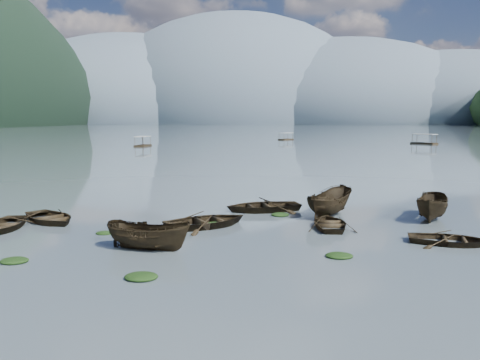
# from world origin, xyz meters

# --- Properties ---
(ground_plane) EXTENTS (2400.00, 2400.00, 0.00)m
(ground_plane) POSITION_xyz_m (0.00, 0.00, 0.00)
(ground_plane) COLOR #48545A
(haze_mtn_a) EXTENTS (520.00, 520.00, 280.00)m
(haze_mtn_a) POSITION_xyz_m (-260.00, 900.00, 0.00)
(haze_mtn_a) COLOR #475666
(haze_mtn_a) RESTS_ON ground
(haze_mtn_b) EXTENTS (520.00, 520.00, 340.00)m
(haze_mtn_b) POSITION_xyz_m (-60.00, 900.00, 0.00)
(haze_mtn_b) COLOR #475666
(haze_mtn_b) RESTS_ON ground
(haze_mtn_c) EXTENTS (520.00, 520.00, 260.00)m
(haze_mtn_c) POSITION_xyz_m (140.00, 900.00, 0.00)
(haze_mtn_c) COLOR #475666
(haze_mtn_c) RESTS_ON ground
(haze_mtn_d) EXTENTS (520.00, 520.00, 220.00)m
(haze_mtn_d) POSITION_xyz_m (320.00, 900.00, 0.00)
(haze_mtn_d) COLOR #475666
(haze_mtn_d) RESTS_ON ground
(rowboat_0) EXTENTS (3.60, 4.65, 0.88)m
(rowboat_0) POSITION_xyz_m (-12.63, 5.61, 0.00)
(rowboat_0) COLOR black
(rowboat_0) RESTS_ON ground
(rowboat_1) EXTENTS (5.88, 5.48, 0.99)m
(rowboat_1) POSITION_xyz_m (-1.57, 6.98, 0.00)
(rowboat_1) COLOR black
(rowboat_1) RESTS_ON ground
(rowboat_2) EXTENTS (4.44, 2.48, 1.62)m
(rowboat_2) POSITION_xyz_m (-3.64, 2.13, 0.00)
(rowboat_2) COLOR black
(rowboat_2) RESTS_ON ground
(rowboat_3) EXTENTS (2.79, 3.86, 0.79)m
(rowboat_3) POSITION_xyz_m (5.33, 7.26, 0.00)
(rowboat_3) COLOR black
(rowboat_3) RESTS_ON ground
(rowboat_4) EXTENTS (4.41, 3.59, 0.80)m
(rowboat_4) POSITION_xyz_m (10.65, 3.93, 0.00)
(rowboat_4) COLOR black
(rowboat_4) RESTS_ON ground
(rowboat_5) EXTENTS (3.46, 4.90, 1.78)m
(rowboat_5) POSITION_xyz_m (11.76, 9.71, 0.00)
(rowboat_5) COLOR black
(rowboat_5) RESTS_ON ground
(rowboat_6) EXTENTS (5.41, 5.31, 0.92)m
(rowboat_6) POSITION_xyz_m (-10.92, 7.58, 0.00)
(rowboat_6) COLOR black
(rowboat_6) RESTS_ON ground
(rowboat_7) EXTENTS (5.75, 4.82, 1.02)m
(rowboat_7) POSITION_xyz_m (1.52, 11.73, 0.00)
(rowboat_7) COLOR black
(rowboat_7) RESTS_ON ground
(rowboat_8) EXTENTS (4.11, 5.14, 1.89)m
(rowboat_8) POSITION_xyz_m (5.69, 10.49, 0.00)
(rowboat_8) COLOR black
(rowboat_8) RESTS_ON ground
(weed_clump_0) EXTENTS (1.18, 0.96, 0.26)m
(weed_clump_0) POSITION_xyz_m (-8.77, -0.15, 0.00)
(weed_clump_0) COLOR black
(weed_clump_0) RESTS_ON ground
(weed_clump_1) EXTENTS (1.07, 0.86, 0.24)m
(weed_clump_1) POSITION_xyz_m (-1.10, 7.36, 0.00)
(weed_clump_1) COLOR black
(weed_clump_1) RESTS_ON ground
(weed_clump_2) EXTENTS (1.28, 1.02, 0.28)m
(weed_clump_2) POSITION_xyz_m (-2.90, -1.85, 0.00)
(weed_clump_2) COLOR black
(weed_clump_2) RESTS_ON ground
(weed_clump_3) EXTENTS (0.88, 0.75, 0.20)m
(weed_clump_3) POSITION_xyz_m (5.35, 9.56, 0.00)
(weed_clump_3) COLOR black
(weed_clump_3) RESTS_ON ground
(weed_clump_4) EXTENTS (1.21, 0.96, 0.25)m
(weed_clump_4) POSITION_xyz_m (4.96, 1.41, 0.00)
(weed_clump_4) COLOR black
(weed_clump_4) RESTS_ON ground
(weed_clump_5) EXTENTS (0.94, 0.76, 0.20)m
(weed_clump_5) POSITION_xyz_m (-6.71, 4.95, 0.00)
(weed_clump_5) COLOR black
(weed_clump_5) RESTS_ON ground
(weed_clump_6) EXTENTS (1.10, 0.92, 0.23)m
(weed_clump_6) POSITION_xyz_m (1.75, 11.70, 0.00)
(weed_clump_6) COLOR black
(weed_clump_6) RESTS_ON ground
(weed_clump_7) EXTENTS (1.14, 0.91, 0.25)m
(weed_clump_7) POSITION_xyz_m (2.61, 10.18, 0.00)
(weed_clump_7) COLOR black
(weed_clump_7) RESTS_ON ground
(pontoon_left) EXTENTS (2.80, 5.89, 2.20)m
(pontoon_left) POSITION_xyz_m (-26.79, 87.11, 0.00)
(pontoon_left) COLOR black
(pontoon_left) RESTS_ON ground
(pontoon_centre) EXTENTS (4.98, 5.69, 2.07)m
(pontoon_centre) POSITION_xyz_m (7.31, 124.63, 0.00)
(pontoon_centre) COLOR black
(pontoon_centre) RESTS_ON ground
(pontoon_right) EXTENTS (6.02, 6.48, 2.40)m
(pontoon_right) POSITION_xyz_m (41.03, 101.57, 0.00)
(pontoon_right) COLOR black
(pontoon_right) RESTS_ON ground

